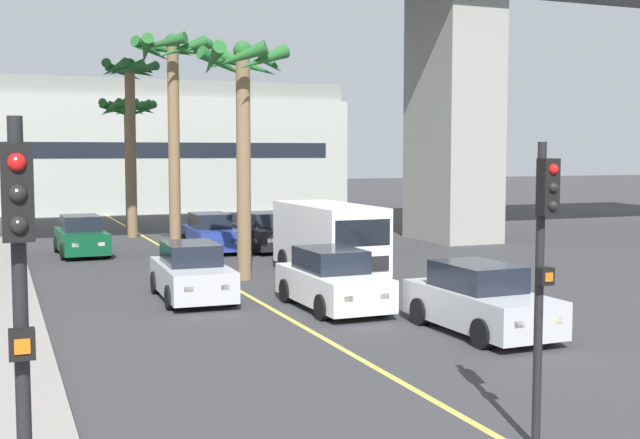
{
  "coord_description": "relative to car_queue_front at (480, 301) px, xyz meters",
  "views": [
    {
      "loc": [
        -6.57,
        -2.47,
        4.07
      ],
      "look_at": [
        0.0,
        14.0,
        2.59
      ],
      "focal_mm": 45.85,
      "sensor_mm": 36.0,
      "label": 1
    }
  ],
  "objects": [
    {
      "name": "car_queue_fifth",
      "position": [
        0.27,
        16.45,
        0.0
      ],
      "size": [
        1.85,
        4.11,
        1.56
      ],
      "color": "black",
      "rests_on": "ground"
    },
    {
      "name": "palm_tree_farthest_median",
      "position": [
        -3.39,
        28.81,
        5.03
      ],
      "size": [
        3.15,
        3.12,
        6.92
      ],
      "color": "brown",
      "rests_on": "ground"
    },
    {
      "name": "car_queue_fourth",
      "position": [
        -1.93,
        16.94,
        0.0
      ],
      "size": [
        1.91,
        4.14,
        1.56
      ],
      "color": "navy",
      "rests_on": "ground"
    },
    {
      "name": "delivery_van",
      "position": [
        0.0,
        8.94,
        0.57
      ],
      "size": [
        2.21,
        5.27,
        2.36
      ],
      "color": "white",
      "rests_on": "ground"
    },
    {
      "name": "palm_tree_far_median",
      "position": [
        -2.75,
        9.3,
        4.92
      ],
      "size": [
        2.85,
        3.01,
        7.5
      ],
      "color": "brown",
      "rests_on": "ground"
    },
    {
      "name": "traffic_light_left_sidewalk_corner",
      "position": [
        -9.88,
        -8.68,
        2.14
      ],
      "size": [
        0.24,
        0.37,
        4.2
      ],
      "color": "black",
      "rests_on": "sidewalk_left"
    },
    {
      "name": "traffic_light_median_near",
      "position": [
        -3.22,
        -6.49,
        1.99
      ],
      "size": [
        0.24,
        0.37,
        4.2
      ],
      "color": "black",
      "rests_on": "ground"
    },
    {
      "name": "car_queue_third",
      "position": [
        -1.99,
        3.85,
        0.0
      ],
      "size": [
        1.87,
        4.12,
        1.56
      ],
      "color": "white",
      "rests_on": "ground"
    },
    {
      "name": "palm_tree_mid_median",
      "position": [
        -3.58,
        15.77,
        5.99
      ],
      "size": [
        3.17,
        3.2,
        8.53
      ],
      "color": "brown",
      "rests_on": "ground"
    },
    {
      "name": "car_queue_sixth",
      "position": [
        -6.95,
        17.67,
        0.0
      ],
      "size": [
        1.91,
        4.14,
        1.56
      ],
      "color": "#0C4728",
      "rests_on": "ground"
    },
    {
      "name": "palm_tree_near_median",
      "position": [
        -4.04,
        23.63,
        5.58
      ],
      "size": [
        2.81,
        2.85,
        8.42
      ],
      "color": "brown",
      "rests_on": "ground"
    },
    {
      "name": "lane_stripe_center",
      "position": [
        -3.48,
        10.97,
        -0.72
      ],
      "size": [
        0.14,
        56.0,
        0.01
      ],
      "primitive_type": "cube",
      "color": "#DBCC4C",
      "rests_on": "ground"
    },
    {
      "name": "pier_building_backdrop",
      "position": [
        -3.48,
        41.62,
        3.6
      ],
      "size": [
        33.4,
        8.04,
        8.77
      ],
      "color": "#ADB2A8",
      "rests_on": "ground"
    },
    {
      "name": "car_queue_front",
      "position": [
        0.0,
        0.0,
        0.0
      ],
      "size": [
        1.92,
        4.14,
        1.56
      ],
      "color": "#B7BABF",
      "rests_on": "ground"
    },
    {
      "name": "car_queue_second",
      "position": [
        -5.08,
        6.52,
        0.0
      ],
      "size": [
        1.94,
        4.16,
        1.56
      ],
      "color": "#B7BABF",
      "rests_on": "ground"
    }
  ]
}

